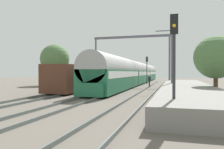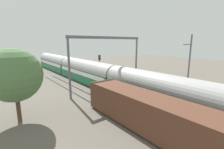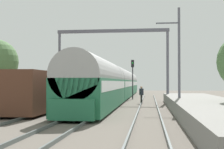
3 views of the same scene
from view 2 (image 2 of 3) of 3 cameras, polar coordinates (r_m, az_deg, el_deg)
name	(u,v)px [view 2 (image 2 of 3)]	position (r m, az deg, el deg)	size (l,w,h in m)	color
ground	(217,133)	(15.79, 33.63, -17.10)	(120.00, 120.00, 0.00)	#615950
track_west	(218,132)	(15.76, 33.66, -16.84)	(1.52, 60.00, 0.16)	#596160
platform	(224,99)	(23.07, 35.21, -7.32)	(4.40, 28.00, 0.90)	gray
passenger_train	(86,71)	(28.81, -9.33, 1.19)	(2.93, 49.20, 3.82)	#236B47
freight_car	(146,111)	(13.68, 12.03, -12.86)	(2.80, 13.00, 2.70)	#563323
person_crossing	(137,84)	(23.59, 8.99, -3.44)	(0.43, 0.46, 1.73)	#242424
railway_signal_far	(100,65)	(28.30, -4.47, 3.49)	(0.36, 0.30, 4.86)	#2D2D33
catenary_gantry	(108,53)	(22.84, -1.51, 7.86)	(12.20, 0.28, 7.86)	#5A5966
catenary_pole_east_mid	(189,66)	(22.25, 25.85, 2.84)	(1.90, 0.20, 8.00)	#5A5966
tree_west_background	(14,75)	(16.00, -31.63, -0.26)	(4.64, 4.64, 6.60)	#4C3826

